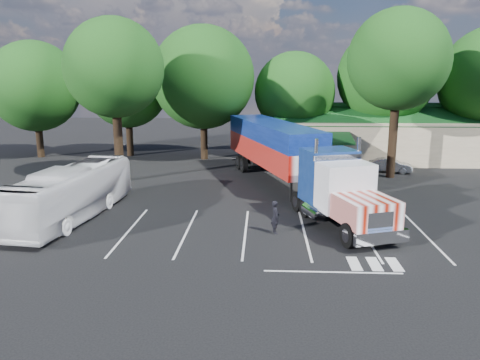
{
  "coord_description": "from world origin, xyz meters",
  "views": [
    {
      "loc": [
        0.9,
        -30.06,
        8.42
      ],
      "look_at": [
        -0.49,
        -1.96,
        2.0
      ],
      "focal_mm": 35.0,
      "sensor_mm": 36.0,
      "label": 1
    }
  ],
  "objects_px": {
    "bicycle": "(330,192)",
    "tour_bus": "(72,193)",
    "woman": "(275,217)",
    "semi_truck": "(286,153)",
    "silver_sedan": "(390,165)"
  },
  "relations": [
    {
      "from": "semi_truck",
      "to": "tour_bus",
      "type": "bearing_deg",
      "value": -168.24
    },
    {
      "from": "semi_truck",
      "to": "woman",
      "type": "xyz_separation_m",
      "value": [
        -0.99,
        -9.59,
        -1.88
      ]
    },
    {
      "from": "woman",
      "to": "semi_truck",
      "type": "bearing_deg",
      "value": -20.55
    },
    {
      "from": "semi_truck",
      "to": "woman",
      "type": "distance_m",
      "value": 9.82
    },
    {
      "from": "semi_truck",
      "to": "silver_sedan",
      "type": "height_order",
      "value": "semi_truck"
    },
    {
      "from": "semi_truck",
      "to": "woman",
      "type": "relative_size",
      "value": 12.77
    },
    {
      "from": "tour_bus",
      "to": "woman",
      "type": "bearing_deg",
      "value": -2.95
    },
    {
      "from": "semi_truck",
      "to": "bicycle",
      "type": "relative_size",
      "value": 12.53
    },
    {
      "from": "woman",
      "to": "bicycle",
      "type": "relative_size",
      "value": 0.98
    },
    {
      "from": "woman",
      "to": "bicycle",
      "type": "distance_m",
      "value": 8.23
    },
    {
      "from": "woman",
      "to": "tour_bus",
      "type": "distance_m",
      "value": 12.09
    },
    {
      "from": "tour_bus",
      "to": "silver_sedan",
      "type": "bearing_deg",
      "value": 39.84
    },
    {
      "from": "silver_sedan",
      "to": "semi_truck",
      "type": "bearing_deg",
      "value": 141.71
    },
    {
      "from": "bicycle",
      "to": "tour_bus",
      "type": "bearing_deg",
      "value": 171.71
    },
    {
      "from": "semi_truck",
      "to": "silver_sedan",
      "type": "distance_m",
      "value": 11.87
    }
  ]
}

